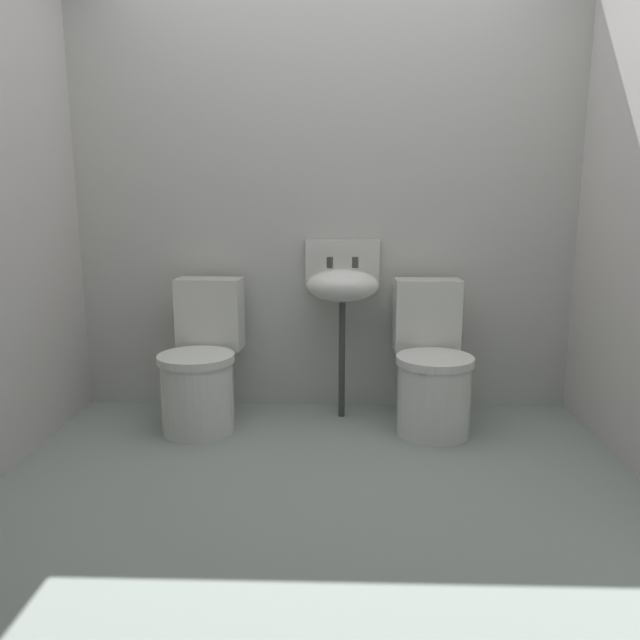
{
  "coord_description": "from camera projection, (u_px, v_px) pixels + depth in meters",
  "views": [
    {
      "loc": [
        0.08,
        -2.3,
        1.22
      ],
      "look_at": [
        0.0,
        0.3,
        0.7
      ],
      "focal_mm": 34.3,
      "sensor_mm": 36.0,
      "label": 1
    }
  ],
  "objects": [
    {
      "name": "sink",
      "position": [
        342.0,
        284.0,
        3.36
      ],
      "size": [
        0.42,
        0.35,
        0.99
      ],
      "color": "#3A3E38",
      "rests_on": "ground"
    },
    {
      "name": "toilet_right",
      "position": [
        431.0,
        370.0,
        3.25
      ],
      "size": [
        0.41,
        0.6,
        0.78
      ],
      "rotation": [
        0.0,
        0.0,
        3.17
      ],
      "color": "silver",
      "rests_on": "ground"
    },
    {
      "name": "ground_plane",
      "position": [
        318.0,
        511.0,
        2.5
      ],
      "size": [
        3.23,
        2.8,
        0.08
      ],
      "primitive_type": "cube",
      "color": "gray"
    },
    {
      "name": "wall_back",
      "position": [
        325.0,
        210.0,
        3.49
      ],
      "size": [
        3.23,
        0.1,
        2.3
      ],
      "primitive_type": "cube",
      "color": "#B7B7AF",
      "rests_on": "ground"
    },
    {
      "name": "toilet_left",
      "position": [
        201.0,
        368.0,
        3.28
      ],
      "size": [
        0.42,
        0.61,
        0.78
      ],
      "rotation": [
        0.0,
        0.0,
        3.08
      ],
      "color": "silver",
      "rests_on": "ground"
    }
  ]
}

